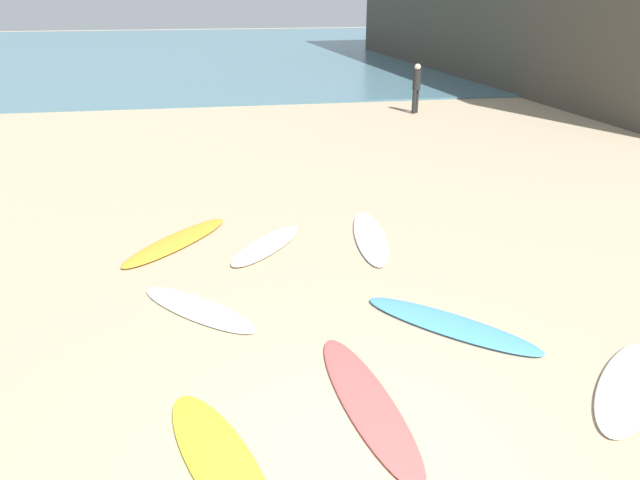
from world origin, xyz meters
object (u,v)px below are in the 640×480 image
object	(u,v)px
surfboard_0	(198,309)
surfboard_7	(629,386)
surfboard_3	(370,237)
beachgoer_near	(416,86)
surfboard_1	(451,325)
surfboard_6	(176,241)
surfboard_5	(368,402)
surfboard_4	(219,458)
surfboard_2	(267,245)

from	to	relation	value
surfboard_0	surfboard_7	xyz separation A→B (m)	(4.92, -2.51, 0.00)
surfboard_3	beachgoer_near	world-z (taller)	beachgoer_near
surfboard_0	surfboard_1	world-z (taller)	surfboard_1
surfboard_3	surfboard_6	xyz separation A→B (m)	(-3.47, 0.37, 0.00)
surfboard_6	beachgoer_near	world-z (taller)	beachgoer_near
surfboard_5	surfboard_7	distance (m)	3.02
surfboard_4	surfboard_6	distance (m)	5.26
surfboard_0	beachgoer_near	bearing A→B (deg)	-166.80
beachgoer_near	surfboard_0	bearing A→B (deg)	13.81
surfboard_4	surfboard_6	bearing A→B (deg)	-104.69
surfboard_2	surfboard_3	xyz separation A→B (m)	(1.89, 0.05, -0.01)
surfboard_1	surfboard_6	world-z (taller)	same
surfboard_7	beachgoer_near	distance (m)	15.13
surfboard_5	surfboard_2	bearing A→B (deg)	91.30
surfboard_4	surfboard_1	bearing A→B (deg)	-171.91
surfboard_5	surfboard_7	bearing A→B (deg)	-13.47
surfboard_2	surfboard_7	distance (m)	5.86
surfboard_4	beachgoer_near	world-z (taller)	beachgoer_near
surfboard_3	surfboard_7	size ratio (longest dim) A/B	1.19
surfboard_3	surfboard_7	world-z (taller)	surfboard_3
surfboard_4	surfboard_5	bearing A→B (deg)	175.91
surfboard_2	surfboard_5	bearing A→B (deg)	-41.11
surfboard_3	surfboard_6	bearing A→B (deg)	-179.45
surfboard_4	surfboard_3	bearing A→B (deg)	-142.27
surfboard_1	surfboard_4	xyz separation A→B (m)	(-3.08, -1.85, -0.00)
surfboard_1	surfboard_2	distance (m)	3.70
surfboard_0	beachgoer_near	xyz separation A→B (m)	(7.26, 12.42, 0.92)
surfboard_6	surfboard_7	world-z (taller)	surfboard_6
surfboard_1	surfboard_5	size ratio (longest dim) A/B	0.99
surfboard_5	beachgoer_near	xyz separation A→B (m)	(5.36, 14.70, 0.92)
surfboard_7	surfboard_2	bearing A→B (deg)	176.37
surfboard_5	surfboard_6	size ratio (longest dim) A/B	1.01
surfboard_2	surfboard_4	bearing A→B (deg)	-61.44
surfboard_5	surfboard_7	xyz separation A→B (m)	(3.01, -0.23, 0.00)
surfboard_0	surfboard_4	world-z (taller)	surfboard_4
surfboard_6	beachgoer_near	xyz separation A→B (m)	(7.72, 10.04, 0.91)
surfboard_0	surfboard_4	bearing A→B (deg)	49.39
beachgoer_near	surfboard_3	bearing A→B (deg)	21.92
surfboard_3	surfboard_6	size ratio (longest dim) A/B	0.98
surfboard_3	surfboard_5	world-z (taller)	surfboard_3
surfboard_5	surfboard_6	bearing A→B (deg)	107.73
surfboard_0	beachgoer_near	size ratio (longest dim) A/B	1.23
surfboard_2	surfboard_6	xyz separation A→B (m)	(-1.58, 0.42, -0.00)
surfboard_0	surfboard_5	bearing A→B (deg)	83.36
surfboard_0	surfboard_1	size ratio (longest dim) A/B	0.85
surfboard_2	beachgoer_near	xyz separation A→B (m)	(6.14, 10.47, 0.91)
surfboard_0	surfboard_7	size ratio (longest dim) A/B	1.04
surfboard_0	surfboard_3	world-z (taller)	surfboard_3
surfboard_2	beachgoer_near	distance (m)	12.17
surfboard_2	surfboard_4	size ratio (longest dim) A/B	0.91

